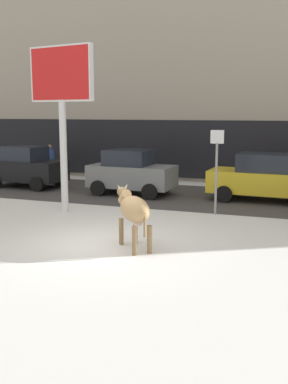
{
  "coord_description": "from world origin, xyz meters",
  "views": [
    {
      "loc": [
        4.98,
        -10.72,
        3.43
      ],
      "look_at": [
        0.47,
        1.85,
        1.1
      ],
      "focal_mm": 43.47,
      "sensor_mm": 36.0,
      "label": 1
    }
  ],
  "objects_px": {
    "pedestrian_near_billboard": "(50,161)",
    "street_sign": "(216,165)",
    "cow_tan": "(134,210)",
    "car_grey_hatchback": "(131,172)",
    "car_yellow_sedan": "(265,178)",
    "car_black_hatchback": "(26,167)",
    "billboard": "(61,84)"
  },
  "relations": [
    {
      "from": "pedestrian_near_billboard",
      "to": "street_sign",
      "type": "bearing_deg",
      "value": -30.46
    },
    {
      "from": "cow_tan",
      "to": "pedestrian_near_billboard",
      "type": "relative_size",
      "value": 0.98
    },
    {
      "from": "cow_tan",
      "to": "car_grey_hatchback",
      "type": "bearing_deg",
      "value": 111.78
    },
    {
      "from": "car_yellow_sedan",
      "to": "pedestrian_near_billboard",
      "type": "xyz_separation_m",
      "value": [
        -11.07,
        2.72,
        -0.03
      ]
    },
    {
      "from": "car_black_hatchback",
      "to": "billboard",
      "type": "bearing_deg",
      "value": -43.63
    },
    {
      "from": "cow_tan",
      "to": "car_yellow_sedan",
      "type": "relative_size",
      "value": 0.4
    },
    {
      "from": "billboard",
      "to": "street_sign",
      "type": "height_order",
      "value": "billboard"
    },
    {
      "from": "billboard",
      "to": "pedestrian_near_billboard",
      "type": "relative_size",
      "value": 3.21
    },
    {
      "from": "car_black_hatchback",
      "to": "car_yellow_sedan",
      "type": "height_order",
      "value": "car_black_hatchback"
    },
    {
      "from": "billboard",
      "to": "car_black_hatchback",
      "type": "xyz_separation_m",
      "value": [
        -4.25,
        4.06,
        -3.39
      ]
    },
    {
      "from": "pedestrian_near_billboard",
      "to": "billboard",
      "type": "bearing_deg",
      "value": -55.77
    },
    {
      "from": "cow_tan",
      "to": "street_sign",
      "type": "distance_m",
      "value": 4.75
    },
    {
      "from": "pedestrian_near_billboard",
      "to": "car_black_hatchback",
      "type": "bearing_deg",
      "value": -80.42
    },
    {
      "from": "billboard",
      "to": "pedestrian_near_billboard",
      "type": "xyz_separation_m",
      "value": [
        -4.75,
        6.98,
        -3.43
      ]
    },
    {
      "from": "cow_tan",
      "to": "car_black_hatchback",
      "type": "height_order",
      "value": "car_black_hatchback"
    },
    {
      "from": "car_black_hatchback",
      "to": "street_sign",
      "type": "bearing_deg",
      "value": -16.91
    },
    {
      "from": "billboard",
      "to": "street_sign",
      "type": "relative_size",
      "value": 1.97
    },
    {
      "from": "billboard",
      "to": "car_grey_hatchback",
      "type": "xyz_separation_m",
      "value": [
        0.96,
        3.88,
        -3.39
      ]
    },
    {
      "from": "cow_tan",
      "to": "car_black_hatchback",
      "type": "distance_m",
      "value": 10.94
    },
    {
      "from": "billboard",
      "to": "car_grey_hatchback",
      "type": "distance_m",
      "value": 5.24
    },
    {
      "from": "cow_tan",
      "to": "billboard",
      "type": "bearing_deg",
      "value": 139.2
    },
    {
      "from": "cow_tan",
      "to": "street_sign",
      "type": "xyz_separation_m",
      "value": [
        1.18,
        4.55,
        0.68
      ]
    },
    {
      "from": "car_black_hatchback",
      "to": "car_yellow_sedan",
      "type": "distance_m",
      "value": 10.57
    },
    {
      "from": "car_grey_hatchback",
      "to": "street_sign",
      "type": "xyz_separation_m",
      "value": [
        4.06,
        -2.64,
        0.74
      ]
    },
    {
      "from": "car_yellow_sedan",
      "to": "street_sign",
      "type": "xyz_separation_m",
      "value": [
        -1.3,
        -3.02,
        0.76
      ]
    },
    {
      "from": "car_black_hatchback",
      "to": "pedestrian_near_billboard",
      "type": "distance_m",
      "value": 2.97
    },
    {
      "from": "cow_tan",
      "to": "street_sign",
      "type": "relative_size",
      "value": 0.6
    },
    {
      "from": "billboard",
      "to": "car_black_hatchback",
      "type": "relative_size",
      "value": 1.55
    },
    {
      "from": "cow_tan",
      "to": "pedestrian_near_billboard",
      "type": "height_order",
      "value": "pedestrian_near_billboard"
    },
    {
      "from": "cow_tan",
      "to": "billboard",
      "type": "relative_size",
      "value": 0.3
    },
    {
      "from": "car_grey_hatchback",
      "to": "street_sign",
      "type": "distance_m",
      "value": 4.9
    },
    {
      "from": "car_grey_hatchback",
      "to": "cow_tan",
      "type": "bearing_deg",
      "value": -68.22
    }
  ]
}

